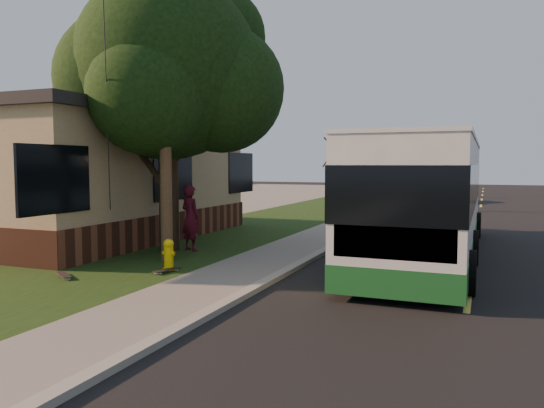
{
  "coord_description": "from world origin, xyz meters",
  "views": [
    {
      "loc": [
        4.25,
        -10.47,
        2.56
      ],
      "look_at": [
        -0.98,
        2.45,
        1.5
      ],
      "focal_mm": 35.0,
      "sensor_mm": 36.0,
      "label": 1
    }
  ],
  "objects_px": {
    "fire_hydrant": "(169,255)",
    "leafy_tree": "(171,72)",
    "distant_car": "(448,192)",
    "bare_tree_far": "(383,171)",
    "traffic_signal": "(436,156)",
    "skateboard_main": "(166,270)",
    "skateboard_spare": "(64,275)",
    "transit_bus": "(428,195)",
    "bare_tree_near": "(335,171)",
    "utility_pole": "(164,81)",
    "dumpster": "(145,212)",
    "skateboarder": "(191,218)"
  },
  "relations": [
    {
      "from": "fire_hydrant",
      "to": "leafy_tree",
      "type": "distance_m",
      "value": 5.65
    },
    {
      "from": "fire_hydrant",
      "to": "distant_car",
      "type": "distance_m",
      "value": 26.8
    },
    {
      "from": "bare_tree_far",
      "to": "traffic_signal",
      "type": "distance_m",
      "value": 5.44
    },
    {
      "from": "traffic_signal",
      "to": "skateboard_main",
      "type": "height_order",
      "value": "traffic_signal"
    },
    {
      "from": "skateboard_spare",
      "to": "distant_car",
      "type": "relative_size",
      "value": 0.18
    },
    {
      "from": "leafy_tree",
      "to": "transit_bus",
      "type": "bearing_deg",
      "value": 16.22
    },
    {
      "from": "bare_tree_near",
      "to": "skateboard_main",
      "type": "relative_size",
      "value": 5.56
    },
    {
      "from": "transit_bus",
      "to": "skateboard_spare",
      "type": "height_order",
      "value": "transit_bus"
    },
    {
      "from": "utility_pole",
      "to": "transit_bus",
      "type": "bearing_deg",
      "value": 31.17
    },
    {
      "from": "skateboard_main",
      "to": "skateboard_spare",
      "type": "relative_size",
      "value": 1.05
    },
    {
      "from": "skateboard_spare",
      "to": "bare_tree_far",
      "type": "bearing_deg",
      "value": 87.66
    },
    {
      "from": "distant_car",
      "to": "dumpster",
      "type": "bearing_deg",
      "value": -116.84
    },
    {
      "from": "transit_bus",
      "to": "dumpster",
      "type": "distance_m",
      "value": 11.5
    },
    {
      "from": "fire_hydrant",
      "to": "bare_tree_near",
      "type": "xyz_separation_m",
      "value": [
        -0.9,
        18.0,
        1.72
      ]
    },
    {
      "from": "dumpster",
      "to": "skateboarder",
      "type": "bearing_deg",
      "value": -43.34
    },
    {
      "from": "leafy_tree",
      "to": "bare_tree_near",
      "type": "distance_m",
      "value": 15.66
    },
    {
      "from": "bare_tree_near",
      "to": "traffic_signal",
      "type": "xyz_separation_m",
      "value": [
        4.0,
        16.0,
        1.01
      ]
    },
    {
      "from": "leafy_tree",
      "to": "distant_car",
      "type": "xyz_separation_m",
      "value": [
        6.07,
        23.77,
        -4.45
      ]
    },
    {
      "from": "skateboarder",
      "to": "skateboard_spare",
      "type": "height_order",
      "value": "skateboarder"
    },
    {
      "from": "fire_hydrant",
      "to": "skateboarder",
      "type": "distance_m",
      "value": 2.88
    },
    {
      "from": "bare_tree_near",
      "to": "skateboard_spare",
      "type": "relative_size",
      "value": 5.84
    },
    {
      "from": "bare_tree_far",
      "to": "skateboarder",
      "type": "xyz_separation_m",
      "value": [
        -0.58,
        -27.35,
        -0.99
      ]
    },
    {
      "from": "fire_hydrant",
      "to": "distant_car",
      "type": "bearing_deg",
      "value": 80.33
    },
    {
      "from": "distant_car",
      "to": "skateboard_main",
      "type": "bearing_deg",
      "value": -98.03
    },
    {
      "from": "skateboard_main",
      "to": "dumpster",
      "type": "distance_m",
      "value": 9.51
    },
    {
      "from": "traffic_signal",
      "to": "bare_tree_near",
      "type": "bearing_deg",
      "value": -104.04
    },
    {
      "from": "skateboarder",
      "to": "dumpster",
      "type": "xyz_separation_m",
      "value": [
        -4.82,
        4.55,
        -0.39
      ]
    },
    {
      "from": "utility_pole",
      "to": "traffic_signal",
      "type": "distance_m",
      "value": 33.26
    },
    {
      "from": "fire_hydrant",
      "to": "skateboard_main",
      "type": "distance_m",
      "value": 0.41
    },
    {
      "from": "bare_tree_far",
      "to": "traffic_signal",
      "type": "height_order",
      "value": "traffic_signal"
    },
    {
      "from": "bare_tree_far",
      "to": "traffic_signal",
      "type": "relative_size",
      "value": 0.73
    },
    {
      "from": "bare_tree_far",
      "to": "skateboarder",
      "type": "bearing_deg",
      "value": -91.21
    },
    {
      "from": "bare_tree_far",
      "to": "dumpster",
      "type": "distance_m",
      "value": 23.47
    },
    {
      "from": "skateboarder",
      "to": "skateboard_main",
      "type": "xyz_separation_m",
      "value": [
        1.08,
        -2.9,
        -0.89
      ]
    },
    {
      "from": "leafy_tree",
      "to": "skateboard_spare",
      "type": "height_order",
      "value": "leafy_tree"
    },
    {
      "from": "traffic_signal",
      "to": "leafy_tree",
      "type": "bearing_deg",
      "value": -98.47
    },
    {
      "from": "transit_bus",
      "to": "skateboard_main",
      "type": "distance_m",
      "value": 7.38
    },
    {
      "from": "leafy_tree",
      "to": "bare_tree_far",
      "type": "xyz_separation_m",
      "value": [
        1.17,
        27.35,
        -3.16
      ]
    },
    {
      "from": "leafy_tree",
      "to": "dumpster",
      "type": "relative_size",
      "value": 4.96
    },
    {
      "from": "utility_pole",
      "to": "traffic_signal",
      "type": "height_order",
      "value": "utility_pole"
    },
    {
      "from": "skateboarder",
      "to": "bare_tree_far",
      "type": "bearing_deg",
      "value": -71.56
    },
    {
      "from": "skateboard_spare",
      "to": "dumpster",
      "type": "xyz_separation_m",
      "value": [
        -4.11,
        8.75,
        0.5
      ]
    },
    {
      "from": "skateboard_main",
      "to": "distant_car",
      "type": "bearing_deg",
      "value": 80.63
    },
    {
      "from": "transit_bus",
      "to": "skateboard_spare",
      "type": "xyz_separation_m",
      "value": [
        -7.06,
        -6.22,
        -1.57
      ]
    },
    {
      "from": "traffic_signal",
      "to": "fire_hydrant",
      "type": "bearing_deg",
      "value": -95.21
    },
    {
      "from": "bare_tree_near",
      "to": "dumpster",
      "type": "xyz_separation_m",
      "value": [
        -4.9,
        -10.8,
        -1.53
      ]
    },
    {
      "from": "transit_bus",
      "to": "bare_tree_far",
      "type": "bearing_deg",
      "value": 102.83
    },
    {
      "from": "bare_tree_near",
      "to": "dumpster",
      "type": "height_order",
      "value": "bare_tree_near"
    },
    {
      "from": "bare_tree_near",
      "to": "transit_bus",
      "type": "xyz_separation_m",
      "value": [
        6.27,
        -13.33,
        -0.46
      ]
    },
    {
      "from": "fire_hydrant",
      "to": "transit_bus",
      "type": "xyz_separation_m",
      "value": [
        5.37,
        4.67,
        1.26
      ]
    }
  ]
}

